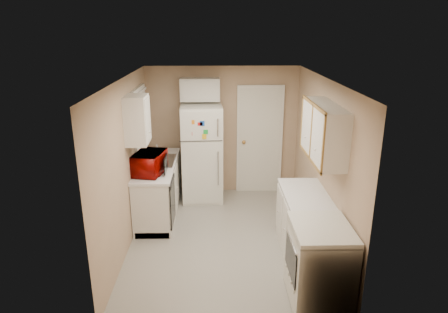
{
  "coord_description": "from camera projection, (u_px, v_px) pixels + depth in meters",
  "views": [
    {
      "loc": [
        -0.12,
        -5.37,
        3.08
      ],
      "look_at": [
        0.0,
        0.5,
        1.15
      ],
      "focal_mm": 32.0,
      "sensor_mm": 36.0,
      "label": 1
    }
  ],
  "objects": [
    {
      "name": "refrigerator",
      "position": [
        202.0,
        153.0,
        7.23
      ],
      "size": [
        0.76,
        0.74,
        1.76
      ],
      "primitive_type": "cube",
      "rotation": [
        0.0,
        0.0,
        0.05
      ],
      "color": "silver",
      "rests_on": "floor"
    },
    {
      "name": "dishwasher",
      "position": [
        172.0,
        201.0,
        6.18
      ],
      "size": [
        0.03,
        0.58,
        0.72
      ],
      "primitive_type": "cube",
      "color": "black",
      "rests_on": "floor"
    },
    {
      "name": "wall_right",
      "position": [
        322.0,
        163.0,
        5.72
      ],
      "size": [
        3.8,
        3.8,
        0.0
      ],
      "primitive_type": "plane",
      "color": "tan",
      "rests_on": "floor"
    },
    {
      "name": "floor",
      "position": [
        225.0,
        238.0,
        6.07
      ],
      "size": [
        3.8,
        3.8,
        0.0
      ],
      "primitive_type": "plane",
      "color": "#B0ACA2",
      "rests_on": "ground"
    },
    {
      "name": "stove",
      "position": [
        319.0,
        264.0,
        4.57
      ],
      "size": [
        0.65,
        0.8,
        0.97
      ],
      "primitive_type": "cube",
      "rotation": [
        0.0,
        0.0,
        0.0
      ],
      "color": "silver",
      "rests_on": "floor"
    },
    {
      "name": "right_counter",
      "position": [
        310.0,
        238.0,
        5.19
      ],
      "size": [
        0.6,
        2.0,
        0.9
      ],
      "primitive_type": "cube",
      "color": "silver",
      "rests_on": "floor"
    },
    {
      "name": "cabinet_over_fridge",
      "position": [
        200.0,
        89.0,
        7.1
      ],
      "size": [
        0.7,
        0.3,
        0.4
      ],
      "primitive_type": "cube",
      "color": "silver",
      "rests_on": "wall_back"
    },
    {
      "name": "sink",
      "position": [
        159.0,
        163.0,
        6.77
      ],
      "size": [
        0.54,
        0.74,
        0.16
      ],
      "primitive_type": "cube",
      "color": "gray",
      "rests_on": "left_counter"
    },
    {
      "name": "wall_front",
      "position": [
        229.0,
        228.0,
        3.89
      ],
      "size": [
        2.8,
        2.8,
        0.0
      ],
      "primitive_type": "plane",
      "color": "tan",
      "rests_on": "floor"
    },
    {
      "name": "wall_left",
      "position": [
        126.0,
        165.0,
        5.67
      ],
      "size": [
        3.8,
        3.8,
        0.0
      ],
      "primitive_type": "plane",
      "color": "tan",
      "rests_on": "floor"
    },
    {
      "name": "window_blinds",
      "position": [
        140.0,
        121.0,
        6.54
      ],
      "size": [
        0.1,
        0.98,
        1.08
      ],
      "primitive_type": "cube",
      "color": "silver",
      "rests_on": "wall_left"
    },
    {
      "name": "ceiling",
      "position": [
        225.0,
        79.0,
        5.32
      ],
      "size": [
        3.8,
        3.8,
        0.0
      ],
      "primitive_type": "plane",
      "color": "white",
      "rests_on": "floor"
    },
    {
      "name": "microwave",
      "position": [
        150.0,
        164.0,
        6.15
      ],
      "size": [
        0.65,
        0.44,
        0.4
      ],
      "primitive_type": "imported",
      "rotation": [
        0.0,
        0.0,
        1.39
      ],
      "color": "#9A0903",
      "rests_on": "left_counter"
    },
    {
      "name": "wall_back",
      "position": [
        222.0,
        131.0,
        7.5
      ],
      "size": [
        2.8,
        2.8,
        0.0
      ],
      "primitive_type": "plane",
      "color": "tan",
      "rests_on": "floor"
    },
    {
      "name": "interior_door",
      "position": [
        260.0,
        140.0,
        7.53
      ],
      "size": [
        0.86,
        0.06,
        2.08
      ],
      "primitive_type": "cube",
      "color": "silver",
      "rests_on": "floor"
    },
    {
      "name": "left_counter",
      "position": [
        159.0,
        189.0,
        6.76
      ],
      "size": [
        0.6,
        1.8,
        0.9
      ],
      "primitive_type": "cube",
      "color": "silver",
      "rests_on": "floor"
    },
    {
      "name": "upper_cabinet_left",
      "position": [
        137.0,
        120.0,
        5.69
      ],
      "size": [
        0.3,
        0.45,
        0.7
      ],
      "primitive_type": "cube",
      "color": "silver",
      "rests_on": "wall_left"
    },
    {
      "name": "upper_cabinet_right",
      "position": [
        324.0,
        132.0,
        5.06
      ],
      "size": [
        0.3,
        1.2,
        0.7
      ],
      "primitive_type": "cube",
      "color": "silver",
      "rests_on": "wall_right"
    },
    {
      "name": "soap_bottle",
      "position": [
        157.0,
        151.0,
        6.95
      ],
      "size": [
        0.11,
        0.11,
        0.22
      ],
      "primitive_type": "imported",
      "rotation": [
        0.0,
        0.0,
        0.1
      ],
      "color": "silver",
      "rests_on": "left_counter"
    }
  ]
}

